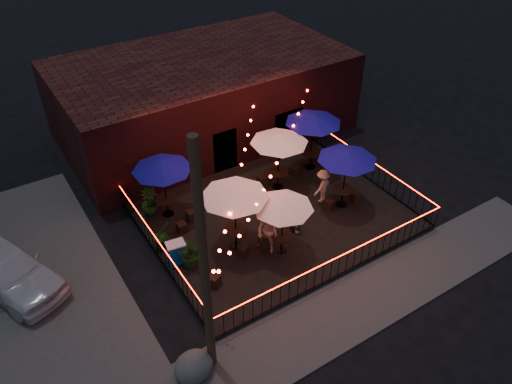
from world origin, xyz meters
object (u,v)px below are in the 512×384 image
cafe_table_0 (235,193)px  cafe_table_1 (162,166)px  cafe_table_2 (283,204)px  cooler (176,252)px  boulder (193,366)px  cafe_table_4 (348,156)px  utility_pole (204,271)px  cafe_table_3 (279,139)px  cafe_table_5 (313,119)px

cafe_table_0 → cafe_table_1: 3.44m
cafe_table_2 → cafe_table_0: bearing=138.5°
cafe_table_2 → cooler: bearing=156.1°
boulder → cooler: bearing=70.6°
cooler → cafe_table_4: bearing=3.0°
utility_pole → cafe_table_3: size_ratio=2.59×
utility_pole → cafe_table_3: 9.19m
cafe_table_4 → cooler: (-7.31, 0.65, -1.97)m
cafe_table_0 → cafe_table_1: cafe_table_0 is taller
cafe_table_1 → cafe_table_4: (6.45, -3.35, 0.04)m
cafe_table_2 → cafe_table_5: (4.32, 3.89, 0.31)m
cafe_table_2 → cooler: 4.29m
cafe_table_3 → cafe_table_5: size_ratio=0.96×
cafe_table_2 → boulder: size_ratio=2.36×
cafe_table_1 → cafe_table_2: 5.07m
boulder → cafe_table_5: bearing=35.5°
cafe_table_4 → cooler: bearing=174.9°
cafe_table_4 → cafe_table_0: bearing=177.5°
cafe_table_5 → utility_pole: bearing=-142.8°
cafe_table_0 → cooler: bearing=169.3°
cafe_table_1 → cafe_table_3: bearing=-10.3°
cafe_table_1 → cafe_table_3: 4.96m
cafe_table_0 → cafe_table_1: bearing=114.1°
cooler → boulder: cooler is taller
cafe_table_1 → cafe_table_4: 7.27m
cafe_table_0 → boulder: 5.99m
cafe_table_0 → cooler: cafe_table_0 is taller
cafe_table_2 → cafe_table_3: bearing=57.4°
cafe_table_4 → cafe_table_1: bearing=152.5°
cafe_table_5 → cooler: (-7.89, -2.30, -2.08)m
boulder → cafe_table_3: bearing=40.6°
cafe_table_4 → utility_pole: bearing=-155.6°
cafe_table_2 → cafe_table_4: (3.74, 0.93, 0.20)m
cafe_table_3 → cafe_table_5: (2.15, 0.48, 0.07)m
cafe_table_1 → cafe_table_5: 7.04m
cafe_table_1 → cooler: size_ratio=3.49×
cafe_table_3 → cafe_table_5: cafe_table_5 is taller
cafe_table_1 → utility_pole: bearing=-104.1°
cafe_table_0 → cafe_table_4: size_ratio=0.98×
cafe_table_5 → boulder: bearing=-144.5°
boulder → cafe_table_2: bearing=29.1°
cafe_table_4 → boulder: size_ratio=2.94×
utility_pole → cafe_table_3: utility_pole is taller
cafe_table_1 → boulder: 7.83m
cafe_table_3 → utility_pole: bearing=-137.0°
cafe_table_1 → cafe_table_4: size_ratio=1.03×
cooler → cafe_table_2: bearing=-15.9°
utility_pole → cafe_table_1: utility_pole is taller
utility_pole → cafe_table_3: (6.65, 6.20, -1.38)m
cafe_table_2 → cafe_table_4: cafe_table_4 is taller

